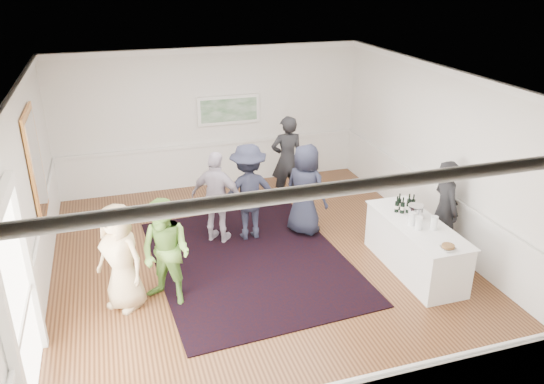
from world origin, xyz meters
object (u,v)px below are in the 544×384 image
object	(u,v)px
guest_navy	(306,190)
guest_tan	(121,257)
guest_green	(166,253)
guest_lilac	(218,198)
nut_bowl	(448,247)
serving_table	(415,246)
guest_dark_a	(249,192)
ice_bucket	(415,212)
bartender	(445,209)
guest_dark_b	(287,160)

from	to	relation	value
guest_navy	guest_tan	bearing A→B (deg)	74.64
guest_green	guest_lilac	bearing A→B (deg)	97.37
guest_lilac	nut_bowl	xyz separation A→B (m)	(2.91, -2.92, 0.04)
serving_table	guest_green	distance (m)	4.13
guest_navy	guest_green	bearing A→B (deg)	80.50
guest_dark_a	nut_bowl	xyz separation A→B (m)	(2.32, -2.89, -0.01)
guest_lilac	ice_bucket	size ratio (longest dim) A/B	6.78
guest_green	guest_dark_a	distance (m)	2.41
guest_navy	nut_bowl	size ratio (longest dim) A/B	7.77
serving_table	bartender	world-z (taller)	bartender
guest_navy	nut_bowl	xyz separation A→B (m)	(1.24, -2.77, 0.02)
guest_lilac	guest_tan	bearing A→B (deg)	78.39
guest_lilac	guest_dark_a	bearing A→B (deg)	-146.12
guest_dark_a	nut_bowl	world-z (taller)	guest_dark_a
guest_lilac	guest_dark_a	distance (m)	0.59
guest_dark_b	nut_bowl	size ratio (longest dim) A/B	8.38
ice_bucket	guest_green	bearing A→B (deg)	178.04
ice_bucket	guest_tan	bearing A→B (deg)	177.37
serving_table	guest_dark_b	bearing A→B (deg)	108.52
guest_dark_b	nut_bowl	bearing A→B (deg)	107.62
guest_navy	nut_bowl	distance (m)	3.03
serving_table	guest_navy	bearing A→B (deg)	124.64
bartender	guest_lilac	xyz separation A→B (m)	(-3.69, 1.69, -0.01)
guest_navy	serving_table	bearing A→B (deg)	176.39
guest_dark_b	guest_dark_a	bearing A→B (deg)	51.97
guest_dark_a	ice_bucket	world-z (taller)	guest_dark_a
guest_green	guest_dark_a	bearing A→B (deg)	85.40
guest_dark_b	ice_bucket	world-z (taller)	guest_dark_b
serving_table	guest_navy	world-z (taller)	guest_navy
guest_dark_a	ice_bucket	bearing A→B (deg)	142.22
ice_bucket	serving_table	bearing A→B (deg)	-104.16
guest_navy	ice_bucket	xyz separation A→B (m)	(1.33, -1.69, 0.10)
guest_lilac	ice_bucket	bearing A→B (deg)	-175.03
guest_lilac	guest_dark_a	xyz separation A→B (m)	(0.58, -0.03, 0.05)
guest_tan	nut_bowl	world-z (taller)	guest_tan
guest_tan	guest_green	world-z (taller)	guest_green
guest_tan	ice_bucket	size ratio (longest dim) A/B	6.51
bartender	guest_green	bearing A→B (deg)	94.87
bartender	guest_dark_a	distance (m)	3.52
guest_dark_a	guest_dark_b	distance (m)	1.87
guest_green	guest_navy	xyz separation A→B (m)	(2.82, 1.55, 0.04)
serving_table	guest_tan	size ratio (longest dim) A/B	1.29
guest_navy	nut_bowl	bearing A→B (deg)	165.86
bartender	guest_tan	bearing A→B (deg)	94.04
guest_tan	guest_navy	xyz separation A→B (m)	(3.47, 1.47, 0.05)
bartender	nut_bowl	world-z (taller)	bartender
guest_dark_a	guest_navy	size ratio (longest dim) A/B	1.04
guest_dark_a	guest_dark_b	world-z (taller)	guest_dark_b
guest_green	ice_bucket	size ratio (longest dim) A/B	6.57
guest_dark_b	bartender	bearing A→B (deg)	124.76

